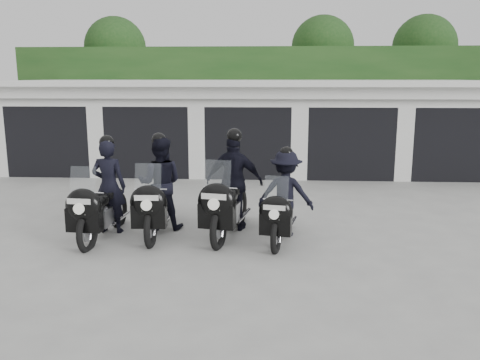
# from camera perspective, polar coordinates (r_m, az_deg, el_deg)

# --- Properties ---
(ground) EXTENTS (80.00, 80.00, 0.00)m
(ground) POSITION_cam_1_polar(r_m,az_deg,el_deg) (10.25, -0.48, -6.01)
(ground) COLOR #9D9D98
(ground) RESTS_ON ground
(garage_block) EXTENTS (16.40, 6.80, 2.96)m
(garage_block) POSITION_cam_1_polar(r_m,az_deg,el_deg) (17.90, 1.24, 6.20)
(garage_block) COLOR silver
(garage_block) RESTS_ON ground
(background_vegetation) EXTENTS (20.00, 3.90, 5.80)m
(background_vegetation) POSITION_cam_1_polar(r_m,az_deg,el_deg) (22.67, 2.68, 10.72)
(background_vegetation) COLOR #1A3D16
(background_vegetation) RESTS_ON ground
(police_bike_a) EXTENTS (0.80, 2.33, 2.03)m
(police_bike_a) POSITION_cam_1_polar(r_m,az_deg,el_deg) (10.20, -15.14, -1.82)
(police_bike_a) COLOR black
(police_bike_a) RESTS_ON ground
(police_bike_b) EXTENTS (0.95, 2.36, 2.05)m
(police_bike_b) POSITION_cam_1_polar(r_m,az_deg,el_deg) (10.31, -9.14, -1.08)
(police_bike_b) COLOR black
(police_bike_b) RESTS_ON ground
(police_bike_c) EXTENTS (1.27, 2.45, 2.15)m
(police_bike_c) POSITION_cam_1_polar(r_m,az_deg,el_deg) (10.11, -0.92, -0.93)
(police_bike_c) COLOR black
(police_bike_c) RESTS_ON ground
(police_bike_d) EXTENTS (1.18, 2.08, 1.83)m
(police_bike_d) POSITION_cam_1_polar(r_m,az_deg,el_deg) (9.82, 4.98, -2.12)
(police_bike_d) COLOR black
(police_bike_d) RESTS_ON ground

